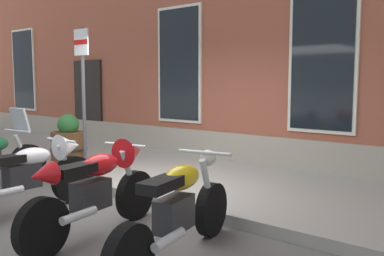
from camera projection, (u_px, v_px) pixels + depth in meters
The scene contains 7 objects.
ground_plane at pixel (128, 201), 6.14m from camera, with size 140.00×140.00×0.00m, color #565451.
sidewalk at pixel (194, 178), 7.30m from camera, with size 28.61×3.04×0.15m, color gray.
motorcycle_white_sport at pixel (31, 172), 5.55m from camera, with size 0.62×2.14×1.00m.
motorcycle_red_sport at pixel (99, 185), 4.75m from camera, with size 0.62×2.04×1.05m.
motorcycle_yellow_naked at pixel (178, 211), 4.06m from camera, with size 0.69×2.13×0.99m.
parking_sign at pixel (83, 80), 7.21m from camera, with size 0.36×0.07×2.49m.
barrel_planter at pixel (69, 144), 7.96m from camera, with size 0.68×0.68×0.98m.
Camera 1 is at (4.49, -4.07, 1.72)m, focal length 39.62 mm.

